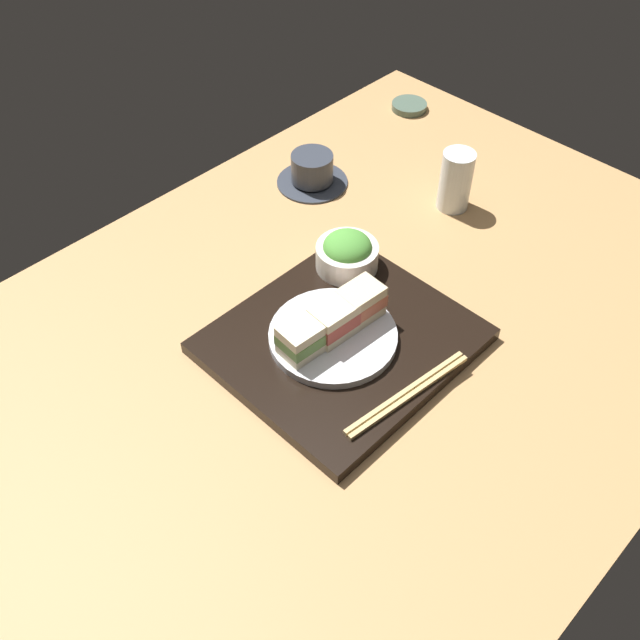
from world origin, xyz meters
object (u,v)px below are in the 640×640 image
object	(u,v)px
sandwich_middle	(333,321)
coffee_cup	(312,171)
salad_bowl	(347,253)
small_sauce_dish	(409,106)
sandwich_far	(360,302)
sandwich_plate	(333,336)
drinking_glass	(456,181)
chopsticks_pair	(408,394)
sandwich_near	(305,340)

from	to	relation	value
sandwich_middle	coffee_cup	distance (cm)	43.92
salad_bowl	small_sauce_dish	xyz separation A→B (cm)	(49.79, 27.36, -4.45)
sandwich_far	small_sauce_dish	distance (cm)	69.11
sandwich_plate	drinking_glass	bearing A→B (deg)	11.93
salad_bowl	chopsticks_pair	xyz separation A→B (cm)	(-13.98, -25.11, -2.65)
coffee_cup	small_sauce_dish	size ratio (longest dim) A/B	1.79
sandwich_far	salad_bowl	xyz separation A→B (cm)	(7.96, 10.19, -1.16)
sandwich_middle	salad_bowl	xyz separation A→B (cm)	(13.64, 9.85, -1.12)
sandwich_plate	coffee_cup	size ratio (longest dim) A/B	1.42
sandwich_near	sandwich_middle	xyz separation A→B (cm)	(5.68, -0.34, 0.14)
chopsticks_pair	coffee_cup	bearing A→B (deg)	59.07
coffee_cup	salad_bowl	bearing A→B (deg)	-122.83
sandwich_near	sandwich_far	world-z (taller)	sandwich_far
sandwich_plate	sandwich_near	size ratio (longest dim) A/B	2.85
sandwich_far	drinking_glass	xyz separation A→B (cm)	(36.35, 9.21, -0.52)
chopsticks_pair	coffee_cup	size ratio (longest dim) A/B	1.64
sandwich_near	salad_bowl	bearing A→B (deg)	26.22
chopsticks_pair	drinking_glass	size ratio (longest dim) A/B	1.98
sandwich_plate	sandwich_middle	size ratio (longest dim) A/B	2.81
coffee_cup	sandwich_middle	bearing A→B (deg)	-130.86
sandwich_far	drinking_glass	bearing A→B (deg)	14.22
sandwich_middle	sandwich_far	size ratio (longest dim) A/B	0.97
salad_bowl	chopsticks_pair	world-z (taller)	salad_bowl
chopsticks_pair	small_sauce_dish	size ratio (longest dim) A/B	2.94
salad_bowl	coffee_cup	world-z (taller)	salad_bowl
sandwich_plate	chopsticks_pair	distance (cm)	15.27
sandwich_plate	sandwich_middle	distance (cm)	3.46
sandwich_near	drinking_glass	world-z (taller)	drinking_glass
chopsticks_pair	small_sauce_dish	bearing A→B (deg)	39.45
chopsticks_pair	coffee_cup	distance (cm)	56.40
drinking_glass	salad_bowl	bearing A→B (deg)	178.04
salad_bowl	coffee_cup	distance (cm)	27.79
sandwich_middle	coffee_cup	xyz separation A→B (cm)	(28.64, 33.11, -3.51)
sandwich_near	chopsticks_pair	world-z (taller)	sandwich_near
sandwich_near	coffee_cup	world-z (taller)	sandwich_near
chopsticks_pair	coffee_cup	world-z (taller)	coffee_cup
drinking_glass	sandwich_middle	bearing A→B (deg)	-168.07
chopsticks_pair	small_sauce_dish	world-z (taller)	chopsticks_pair
sandwich_far	sandwich_plate	bearing A→B (deg)	176.60
sandwich_near	sandwich_plate	bearing A→B (deg)	-3.40
sandwich_plate	chopsticks_pair	size ratio (longest dim) A/B	0.86
sandwich_middle	drinking_glass	xyz separation A→B (cm)	(42.03, 8.88, -0.49)
salad_bowl	coffee_cup	xyz separation A→B (cm)	(15.01, 23.26, -2.39)
sandwich_plate	salad_bowl	bearing A→B (deg)	35.84
sandwich_near	small_sauce_dish	world-z (taller)	sandwich_near
coffee_cup	small_sauce_dish	bearing A→B (deg)	6.72
sandwich_far	salad_bowl	distance (cm)	12.98
sandwich_plate	sandwich_far	world-z (taller)	sandwich_far
sandwich_plate	salad_bowl	xyz separation A→B (cm)	(13.64, 9.85, 2.34)
sandwich_far	coffee_cup	xyz separation A→B (cm)	(22.97, 33.45, -3.54)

